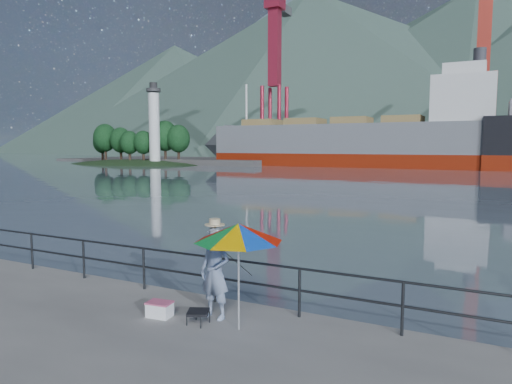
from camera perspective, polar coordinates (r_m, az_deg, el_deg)
harbor_water at (r=136.83m, az=24.19°, el=3.92°), size 500.00×280.00×0.00m
far_dock at (r=99.77m, az=28.94°, el=3.16°), size 200.00×40.00×0.40m
guardrail at (r=10.82m, az=-9.75°, el=-9.96°), size 22.00×0.06×1.03m
lighthouse_islet at (r=92.01m, az=-15.00°, el=3.69°), size 48.00×26.40×19.20m
fisherman at (r=9.26m, az=-5.12°, el=-9.96°), size 0.73×0.52×1.87m
beach_umbrella at (r=8.43m, az=-2.21°, el=-5.11°), size 1.85×1.85×2.02m
folding_stool at (r=9.23m, az=-7.24°, el=-15.25°), size 0.53×0.53×0.26m
cooler_bag at (r=9.72m, az=-11.95°, el=-14.23°), size 0.52×0.38×0.28m
fishing_rod at (r=10.54m, az=-2.68°, el=-13.28°), size 0.09×1.55×1.10m
bulk_carrier at (r=80.21m, az=13.89°, el=6.19°), size 51.24×8.87×14.50m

